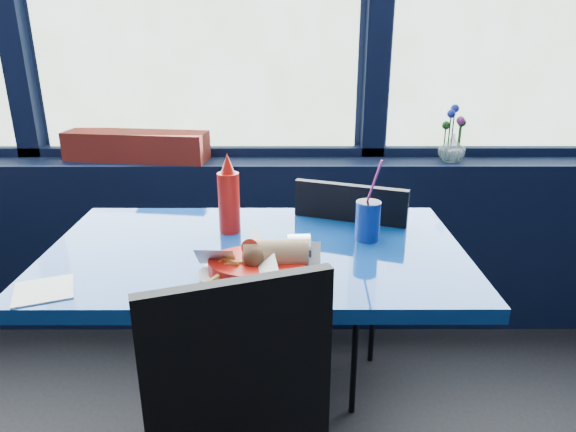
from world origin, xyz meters
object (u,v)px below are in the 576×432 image
Objects in this scene: chair_near_back at (333,273)px; ketchup_bottle at (229,198)px; food_basket at (261,264)px; flower_vase at (452,145)px; planter_box at (137,146)px; soda_cup at (368,220)px; near_table at (257,303)px.

ketchup_bottle reaches higher than chair_near_back.
flower_vase is at bearing 74.76° from food_basket.
soda_cup is (0.91, -0.80, -0.05)m from planter_box.
chair_near_back is (0.26, 0.33, -0.07)m from near_table.
planter_box is at bearing 178.57° from flower_vase.
food_basket is at bearing -140.95° from soda_cup.
flower_vase is 1.14m from ketchup_bottle.
flower_vase is at bearing 37.73° from ketchup_bottle.
ketchup_bottle is (-0.11, 0.32, 0.07)m from food_basket.
food_basket is at bearing -82.95° from near_table.
ketchup_bottle reaches higher than planter_box.
food_basket is (-0.79, -1.01, -0.09)m from flower_vase.
food_basket is at bearing -127.85° from flower_vase.
ketchup_bottle is (-0.09, 0.13, 0.29)m from near_table.
food_basket is at bearing -52.47° from planter_box.
near_table is 4.88× the size of flower_vase.
chair_near_back is 0.54m from ketchup_bottle.
ketchup_bottle is at bearing 171.02° from soda_cup.
flower_vase is at bearing 57.90° from soda_cup.
flower_vase is (0.55, 0.50, 0.37)m from chair_near_back.
flower_vase reaches higher than chair_near_back.
planter_box reaches higher than food_basket.
chair_near_back is 1.05m from planter_box.
ketchup_bottle is at bearing 124.28° from near_table.
soda_cup is (-0.48, -0.76, -0.06)m from flower_vase.
planter_box is 1.87× the size of food_basket.
near_table is at bearing 119.67° from food_basket.
chair_near_back is at bearing -137.95° from flower_vase.
ketchup_bottle is 0.99× the size of soda_cup.
flower_vase reaches higher than planter_box.
ketchup_bottle is (-0.90, -0.69, -0.01)m from flower_vase.
near_table is 4.76× the size of soda_cup.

